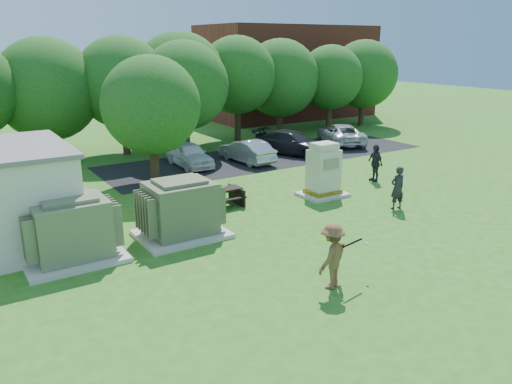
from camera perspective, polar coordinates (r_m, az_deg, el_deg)
ground at (r=15.78m, az=7.92°, el=-8.07°), size 120.00×120.00×0.00m
brick_building at (r=46.78m, az=3.51°, el=13.56°), size 15.00×8.00×8.00m
parking_strip at (r=30.06m, az=1.50°, el=4.11°), size 20.00×6.00×0.01m
transformer_left at (r=16.55m, az=-20.37°, el=-4.17°), size 3.00×2.40×2.07m
transformer_right at (r=17.59m, az=-8.60°, el=-2.05°), size 3.00×2.40×2.07m
generator_cabinet at (r=22.21m, az=7.71°, el=2.17°), size 1.97×1.61×2.40m
picnic_table at (r=20.75m, az=-4.03°, el=-0.42°), size 1.76×1.32×0.75m
batter at (r=13.98m, az=8.68°, el=-7.25°), size 1.39×1.11×1.88m
person_by_generator at (r=21.08m, az=15.86°, el=0.45°), size 0.70×0.51×1.80m
person_walking_right at (r=25.14m, az=13.46°, el=3.26°), size 0.63×1.14×1.83m
car_white at (r=27.73m, az=-7.61°, el=4.28°), size 1.68×3.94×1.33m
car_silver_a at (r=28.44m, az=-1.06°, el=4.71°), size 1.61×4.03×1.30m
car_dark at (r=30.57m, az=4.22°, el=5.63°), size 3.87×5.28×1.42m
car_silver_b at (r=34.10m, az=9.63°, el=6.56°), size 4.08×5.43×1.37m
batting_equipment at (r=14.23m, az=10.99°, el=-5.82°), size 1.26×0.29×0.32m
tree_row at (r=31.45m, az=-11.88°, el=11.98°), size 41.30×13.30×7.30m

